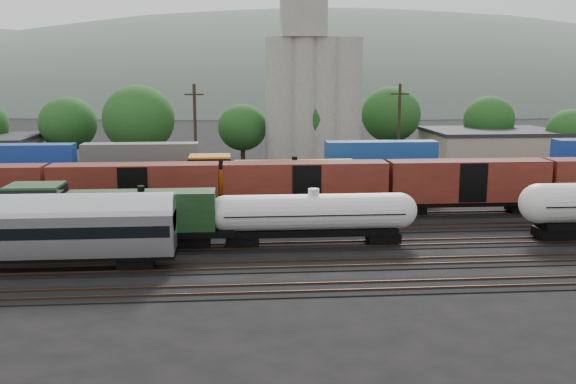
{
  "coord_description": "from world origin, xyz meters",
  "views": [
    {
      "loc": [
        -7.32,
        -52.83,
        13.26
      ],
      "look_at": [
        -2.85,
        2.0,
        3.0
      ],
      "focal_mm": 40.0,
      "sensor_mm": 36.0,
      "label": 1
    }
  ],
  "objects": [
    {
      "name": "tank_car_a",
      "position": [
        -1.45,
        -5.0,
        2.53
      ],
      "size": [
        16.19,
        2.9,
        4.24
      ],
      "color": "silver",
      "rests_on": "ground"
    },
    {
      "name": "ground",
      "position": [
        0.0,
        0.0,
        0.0
      ],
      "size": [
        600.0,
        600.0,
        0.0
      ],
      "primitive_type": "plane",
      "color": "black"
    },
    {
      "name": "utility_poles",
      "position": [
        0.0,
        22.0,
        6.21
      ],
      "size": [
        122.2,
        0.36,
        12.0
      ],
      "color": "black",
      "rests_on": "ground"
    },
    {
      "name": "industrial_sheds",
      "position": [
        6.63,
        35.25,
        2.56
      ],
      "size": [
        119.38,
        17.26,
        5.1
      ],
      "color": "#9E937F",
      "rests_on": "ground"
    },
    {
      "name": "passenger_coach",
      "position": [
        -22.71,
        -10.0,
        3.12
      ],
      "size": [
        22.37,
        2.76,
        5.08
      ],
      "color": "silver",
      "rests_on": "ground"
    },
    {
      "name": "distant_hills",
      "position": [
        23.92,
        260.0,
        -20.56
      ],
      "size": [
        860.0,
        286.0,
        130.0
      ],
      "color": "#59665B",
      "rests_on": "ground"
    },
    {
      "name": "tree_band",
      "position": [
        -12.02,
        36.29,
        7.25
      ],
      "size": [
        164.39,
        21.59,
        14.12
      ],
      "color": "black",
      "rests_on": "ground"
    },
    {
      "name": "green_locomotive",
      "position": [
        -17.66,
        -5.0,
        2.75
      ],
      "size": [
        18.33,
        3.24,
        4.85
      ],
      "color": "black",
      "rests_on": "ground"
    },
    {
      "name": "boxcar_string",
      "position": [
        14.37,
        5.0,
        3.12
      ],
      "size": [
        169.0,
        2.9,
        4.2
      ],
      "color": "black",
      "rests_on": "ground"
    },
    {
      "name": "grain_silo",
      "position": [
        3.28,
        36.0,
        11.26
      ],
      "size": [
        13.4,
        5.0,
        29.0
      ],
      "color": "#9F9C92",
      "rests_on": "ground"
    },
    {
      "name": "orange_locomotive",
      "position": [
        -4.93,
        10.0,
        2.82
      ],
      "size": [
        19.9,
        3.32,
        4.98
      ],
      "color": "black",
      "rests_on": "ground"
    },
    {
      "name": "tracks",
      "position": [
        0.0,
        0.0,
        0.05
      ],
      "size": [
        180.0,
        33.2,
        0.2
      ],
      "color": "black",
      "rests_on": "ground"
    },
    {
      "name": "container_wall",
      "position": [
        3.67,
        15.0,
        2.81
      ],
      "size": [
        171.1,
        2.6,
        5.8
      ],
      "color": "black",
      "rests_on": "ground"
    }
  ]
}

